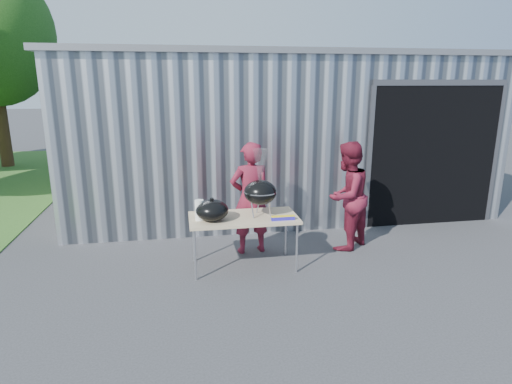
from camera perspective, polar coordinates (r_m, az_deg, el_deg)
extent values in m
plane|color=#343437|center=(5.95, 2.39, -11.09)|extent=(80.00, 80.00, 0.00)
cube|color=silver|center=(10.18, 1.21, 8.50)|extent=(8.00, 6.00, 3.00)
cube|color=slate|center=(10.14, 1.26, 17.25)|extent=(8.20, 6.20, 0.10)
cube|color=black|center=(8.83, 20.61, 5.01)|extent=(2.40, 1.20, 2.50)
cube|color=#4C4C51|center=(8.25, 23.46, 13.24)|extent=(2.52, 0.08, 0.10)
cylinder|color=#442D19|center=(15.28, -30.59, 6.58)|extent=(0.36, 0.36, 1.97)
cube|color=tan|center=(5.95, -1.69, -3.47)|extent=(1.50, 0.75, 0.04)
cylinder|color=silver|center=(5.74, -8.10, -8.33)|extent=(0.03, 0.03, 0.71)
cylinder|color=silver|center=(5.93, 5.46, -7.47)|extent=(0.03, 0.03, 0.71)
cylinder|color=silver|center=(6.32, -8.32, -6.13)|extent=(0.03, 0.03, 0.71)
cylinder|color=silver|center=(6.50, 3.98, -5.43)|extent=(0.03, 0.03, 0.71)
ellipsoid|color=black|center=(5.88, 0.57, -0.04)|extent=(0.45, 0.45, 0.34)
cylinder|color=silver|center=(5.87, 0.57, 0.07)|extent=(0.46, 0.46, 0.02)
cylinder|color=silver|center=(5.87, 0.57, 0.20)|extent=(0.43, 0.43, 0.01)
cylinder|color=silver|center=(6.07, 0.32, -1.73)|extent=(0.02, 0.02, 0.24)
cylinder|color=silver|center=(5.85, -0.48, -2.36)|extent=(0.02, 0.02, 0.24)
cylinder|color=silver|center=(5.89, 1.85, -2.24)|extent=(0.02, 0.02, 0.24)
cylinder|color=#BA5842|center=(5.84, -0.73, 0.28)|extent=(0.02, 0.14, 0.02)
cylinder|color=#BA5842|center=(5.85, -0.30, 0.30)|extent=(0.02, 0.14, 0.02)
cylinder|color=#BA5842|center=(5.86, 0.13, 0.31)|extent=(0.02, 0.14, 0.02)
cylinder|color=#BA5842|center=(5.87, 0.57, 0.33)|extent=(0.02, 0.14, 0.02)
cylinder|color=#BA5842|center=(5.87, 1.00, 0.35)|extent=(0.02, 0.14, 0.02)
cylinder|color=#BA5842|center=(5.88, 1.43, 0.37)|extent=(0.02, 0.14, 0.02)
cylinder|color=#BA5842|center=(5.89, 1.86, 0.39)|extent=(0.02, 0.14, 0.02)
cone|color=silver|center=(5.80, 0.57, 3.07)|extent=(0.20, 0.20, 0.55)
ellipsoid|color=black|center=(5.77, -5.87, -2.45)|extent=(0.44, 0.44, 0.29)
cylinder|color=black|center=(5.72, -5.91, -0.94)|extent=(0.05, 0.05, 0.03)
cylinder|color=white|center=(5.81, -7.55, -2.41)|extent=(0.12, 0.12, 0.28)
cube|color=white|center=(6.09, -7.12, -2.47)|extent=(0.20, 0.15, 0.10)
cube|color=#231BAF|center=(5.80, 3.62, -3.52)|extent=(0.32, 0.05, 0.05)
cube|color=yellow|center=(5.79, 3.62, -3.23)|extent=(0.32, 0.05, 0.01)
imported|color=maroon|center=(6.46, -0.76, -0.84)|extent=(0.67, 0.49, 1.71)
imported|color=maroon|center=(6.77, 12.00, -0.53)|extent=(1.04, 1.01, 1.69)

